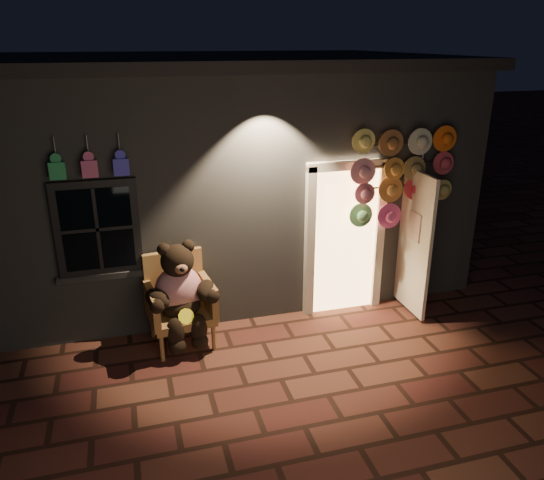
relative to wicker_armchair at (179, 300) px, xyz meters
name	(u,v)px	position (x,y,z in m)	size (l,w,h in m)	color
ground	(281,380)	(1.01, -1.20, -0.58)	(60.00, 60.00, 0.00)	brown
shop_building	(216,161)	(1.01, 2.79, 1.16)	(7.30, 5.95, 3.51)	slate
wicker_armchair	(179,300)	(0.00, 0.00, 0.00)	(0.88, 0.81, 1.16)	#905F37
teddy_bear	(180,293)	(0.01, -0.15, 0.16)	(0.95, 0.79, 1.32)	#A8111E
hat_rack	(400,175)	(3.04, 0.07, 1.41)	(1.47, 0.22, 2.60)	#59595E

